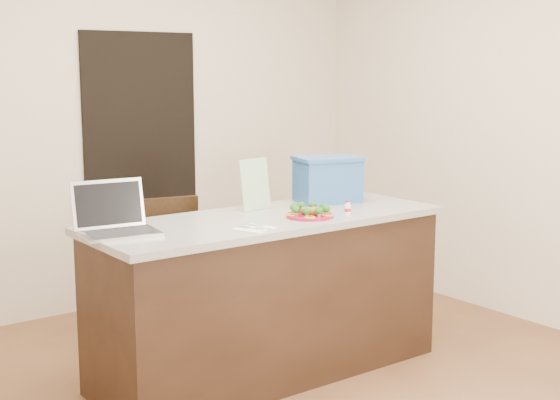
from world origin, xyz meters
TOP-DOWN VIEW (x-y plane):
  - ground at (0.00, 0.00)m, footprint 4.00×4.00m
  - room_shell at (0.00, 0.00)m, footprint 4.00×4.00m
  - doorway at (0.10, 1.98)m, footprint 0.90×0.02m
  - island at (0.00, 0.25)m, footprint 2.06×0.76m
  - plate at (0.17, 0.09)m, footprint 0.27×0.27m
  - meatballs at (0.18, 0.09)m, footprint 0.10×0.11m
  - broccoli at (0.17, 0.09)m, footprint 0.23×0.23m
  - pepper_rings at (0.17, 0.09)m, footprint 0.26×0.25m
  - napkin at (-0.26, 0.00)m, footprint 0.22×0.22m
  - fork at (-0.28, 0.01)m, footprint 0.07×0.16m
  - knife at (-0.23, -0.01)m, footprint 0.07×0.19m
  - yogurt_bottle at (0.40, 0.03)m, footprint 0.04×0.04m
  - laptop at (-0.88, 0.35)m, footprint 0.40×0.34m
  - leaflet at (0.07, 0.46)m, footprint 0.21×0.07m
  - blue_box at (0.58, 0.42)m, footprint 0.45×0.37m
  - chair at (-0.17, 1.02)m, footprint 0.49×0.50m

SIDE VIEW (x-z plane):
  - ground at x=0.00m, z-range 0.00..0.00m
  - island at x=0.00m, z-range 0.00..0.92m
  - chair at x=-0.17m, z-range 0.06..0.99m
  - napkin at x=-0.26m, z-range 0.92..0.93m
  - fork at x=-0.28m, z-range 0.93..0.93m
  - plate at x=0.17m, z-range 0.92..0.94m
  - knife at x=-0.23m, z-range 0.93..0.93m
  - pepper_rings at x=0.17m, z-range 0.94..0.94m
  - yogurt_bottle at x=0.40m, z-range 0.91..0.99m
  - meatballs at x=0.18m, z-range 0.94..0.98m
  - broccoli at x=0.17m, z-range 0.95..0.99m
  - laptop at x=-0.88m, z-range 0.86..1.12m
  - doorway at x=0.10m, z-range 0.00..2.00m
  - blue_box at x=0.58m, z-range 0.92..1.20m
  - leaflet at x=0.07m, z-range 0.92..1.22m
  - room_shell at x=0.00m, z-range -0.38..3.62m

